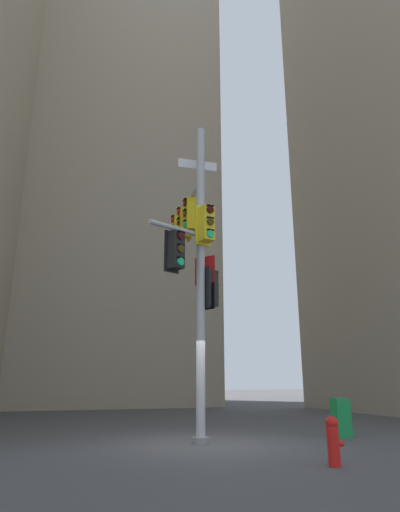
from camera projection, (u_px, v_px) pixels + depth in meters
The scene contains 5 objects.
ground at pixel (201, 444), 10.77m from camera, with size 120.00×120.00×0.00m, color #474749.
building_mid_block at pixel (122, 118), 35.30m from camera, with size 12.42×12.42×43.67m, color tan.
signal_pole_assembly at pixel (194, 250), 12.60m from camera, with size 2.22×3.50×8.76m.
fire_hydrant at pixel (333, 440), 8.05m from camera, with size 0.33×0.23×0.87m.
newspaper_box at pixel (341, 417), 12.19m from camera, with size 0.45×0.36×1.03m.
Camera 1 is at (-3.52, -11.08, 1.50)m, focal length 30.77 mm.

